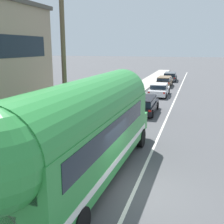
# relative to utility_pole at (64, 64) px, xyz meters

# --- Properties ---
(ground_plane) EXTENTS (300.00, 300.00, 0.00)m
(ground_plane) POSITION_rel_utility_pole_xyz_m (4.69, -3.87, -4.42)
(ground_plane) COLOR #4C4C4F
(lane_markings) EXTENTS (4.01, 80.00, 0.01)m
(lane_markings) POSITION_rel_utility_pole_xyz_m (2.90, 8.13, -4.42)
(lane_markings) COLOR silver
(lane_markings) RESTS_ON ground
(sidewalk_slab) EXTENTS (2.49, 90.00, 0.15)m
(sidewalk_slab) POSITION_rel_utility_pole_xyz_m (-0.43, 6.13, -4.35)
(sidewalk_slab) COLOR #ADA89E
(sidewalk_slab) RESTS_ON ground
(utility_pole) EXTENTS (1.80, 0.24, 8.50)m
(utility_pole) POSITION_rel_utility_pole_xyz_m (0.00, 0.00, 0.00)
(utility_pole) COLOR brown
(utility_pole) RESTS_ON ground
(painted_bus) EXTENTS (2.82, 12.32, 4.12)m
(painted_bus) POSITION_rel_utility_pole_xyz_m (2.72, -3.97, -2.12)
(painted_bus) COLOR #2D8C3D
(painted_bus) RESTS_ON ground
(car_lead) EXTENTS (2.05, 4.56, 1.37)m
(car_lead) POSITION_rel_utility_pole_xyz_m (2.68, 8.44, -3.63)
(car_lead) COLOR black
(car_lead) RESTS_ON ground
(car_second) EXTENTS (1.95, 4.64, 1.37)m
(car_second) POSITION_rel_utility_pole_xyz_m (2.82, 17.09, -3.68)
(car_second) COLOR white
(car_second) RESTS_ON ground
(car_third) EXTENTS (1.92, 4.35, 1.37)m
(car_third) POSITION_rel_utility_pole_xyz_m (2.53, 24.69, -3.63)
(car_third) COLOR olive
(car_third) RESTS_ON ground
(car_fourth) EXTENTS (2.08, 4.84, 1.37)m
(car_fourth) POSITION_rel_utility_pole_xyz_m (2.66, 31.26, -3.62)
(car_fourth) COLOR #474C51
(car_fourth) RESTS_ON ground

